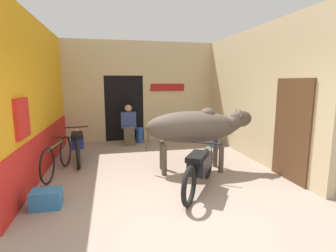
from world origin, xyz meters
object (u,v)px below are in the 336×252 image
(plastic_stool, at_px, (140,135))
(crate, at_px, (46,199))
(bucket, at_px, (215,143))
(motorcycle_near, at_px, (200,166))
(motorcycle_far, at_px, (77,143))
(shopkeeper_seated, at_px, (129,124))
(cow, at_px, (196,127))
(bicycle, at_px, (57,157))

(plastic_stool, bearing_deg, crate, -115.04)
(bucket, bearing_deg, motorcycle_near, -117.45)
(motorcycle_far, xyz_separation_m, plastic_stool, (1.70, 1.62, -0.19))
(bucket, bearing_deg, shopkeeper_seated, 159.83)
(motorcycle_near, distance_m, bucket, 3.19)
(motorcycle_near, distance_m, shopkeeper_seated, 3.85)
(motorcycle_near, bearing_deg, cow, 76.22)
(cow, bearing_deg, motorcycle_near, -103.78)
(shopkeeper_seated, bearing_deg, motorcycle_far, -133.94)
(cow, relative_size, motorcycle_far, 1.21)
(motorcycle_near, distance_m, crate, 2.55)
(shopkeeper_seated, height_order, bucket, shopkeeper_seated)
(cow, xyz_separation_m, crate, (-2.78, -1.14, -0.82))
(motorcycle_near, bearing_deg, motorcycle_far, 135.06)
(motorcycle_near, relative_size, plastic_stool, 3.63)
(motorcycle_near, relative_size, crate, 3.87)
(bicycle, bearing_deg, cow, -8.21)
(shopkeeper_seated, bearing_deg, motorcycle_near, -75.23)
(cow, xyz_separation_m, motorcycle_far, (-2.57, 1.31, -0.53))
(motorcycle_far, bearing_deg, bucket, 7.49)
(motorcycle_near, distance_m, plastic_stool, 3.99)
(plastic_stool, bearing_deg, bicycle, -128.49)
(motorcycle_far, relative_size, bicycle, 1.12)
(motorcycle_near, height_order, motorcycle_far, motorcycle_far)
(bicycle, height_order, plastic_stool, bicycle)
(motorcycle_near, height_order, bicycle, motorcycle_near)
(cow, relative_size, motorcycle_near, 1.38)
(motorcycle_far, bearing_deg, plastic_stool, 43.64)
(plastic_stool, height_order, bucket, plastic_stool)
(cow, relative_size, bucket, 9.03)
(motorcycle_near, bearing_deg, bicycle, 151.58)
(motorcycle_far, bearing_deg, bicycle, -108.67)
(motorcycle_near, height_order, plastic_stool, motorcycle_near)
(plastic_stool, bearing_deg, motorcycle_near, -80.94)
(cow, relative_size, plastic_stool, 5.01)
(shopkeeper_seated, distance_m, bucket, 2.66)
(motorcycle_near, height_order, bucket, motorcycle_near)
(bicycle, bearing_deg, plastic_stool, 51.51)
(bicycle, distance_m, bucket, 4.33)
(bicycle, height_order, crate, bicycle)
(cow, distance_m, motorcycle_far, 2.94)
(plastic_stool, bearing_deg, shopkeeper_seated, -147.72)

